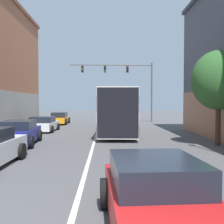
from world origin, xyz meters
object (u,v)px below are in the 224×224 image
object	(u,v)px
parked_car_left_near	(19,133)
traffic_signal_gantry	(125,77)
parked_car_left_distant	(60,118)
street_tree_near	(219,80)
bus	(118,109)
hatchback_foreground	(157,197)
parked_car_left_far	(43,124)

from	to	relation	value
parked_car_left_near	traffic_signal_gantry	distance (m)	19.51
parked_car_left_distant	traffic_signal_gantry	bearing A→B (deg)	-68.91
parked_car_left_near	parked_car_left_distant	distance (m)	14.49
parked_car_left_near	street_tree_near	bearing A→B (deg)	-97.93
bus	parked_car_left_near	distance (m)	8.72
parked_car_left_distant	traffic_signal_gantry	world-z (taller)	traffic_signal_gantry
hatchback_foreground	parked_car_left_distant	xyz separation A→B (m)	(-5.98, 24.45, 0.00)
parked_car_left_far	traffic_signal_gantry	world-z (taller)	traffic_signal_gantry
hatchback_foreground	parked_car_left_distant	world-z (taller)	parked_car_left_distant
bus	hatchback_foreground	distance (m)	16.44
hatchback_foreground	parked_car_left_distant	bearing A→B (deg)	11.02
parked_car_left_far	street_tree_near	size ratio (longest dim) A/B	0.74
bus	hatchback_foreground	xyz separation A→B (m)	(-0.06, -16.39, -1.22)
hatchback_foreground	street_tree_near	bearing A→B (deg)	-31.61
hatchback_foreground	parked_car_left_near	bearing A→B (deg)	27.05
hatchback_foreground	bus	bearing A→B (deg)	-2.95
parked_car_left_distant	traffic_signal_gantry	size ratio (longest dim) A/B	0.43
bus	parked_car_left_distant	size ratio (longest dim) A/B	2.86
hatchback_foreground	traffic_signal_gantry	size ratio (longest dim) A/B	0.39
traffic_signal_gantry	street_tree_near	bearing A→B (deg)	-78.40
hatchback_foreground	parked_car_left_far	world-z (taller)	hatchback_foreground
parked_car_left_distant	street_tree_near	world-z (taller)	street_tree_near
parked_car_left_far	street_tree_near	world-z (taller)	street_tree_near
hatchback_foreground	street_tree_near	world-z (taller)	street_tree_near
bus	parked_car_left_far	xyz separation A→B (m)	(-6.07, 0.48, -1.26)
parked_car_left_distant	hatchback_foreground	bearing A→B (deg)	-167.01
traffic_signal_gantry	hatchback_foreground	bearing A→B (deg)	-93.12
parked_car_left_far	parked_car_left_distant	bearing A→B (deg)	1.07
street_tree_near	hatchback_foreground	bearing A→B (deg)	-118.87
bus	street_tree_near	distance (m)	8.82
parked_car_left_distant	bus	bearing A→B (deg)	-143.87
bus	parked_car_left_near	size ratio (longest dim) A/B	2.73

